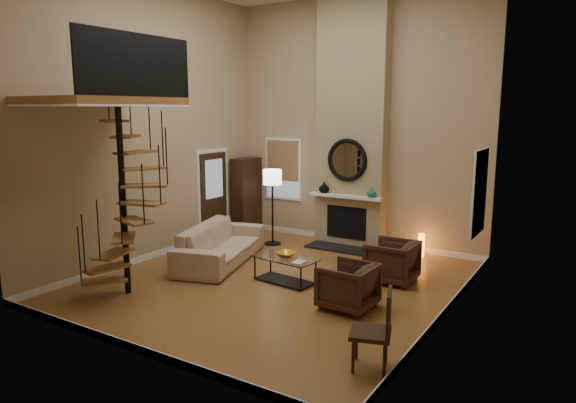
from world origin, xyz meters
The scene contains 32 objects.
ground centered at (0.00, 0.00, -0.01)m, with size 6.00×6.50×0.01m, color #A66F35.
back_wall centered at (0.00, 3.25, 2.75)m, with size 6.00×0.02×5.50m, color tan.
front_wall centered at (0.00, -3.25, 2.75)m, with size 6.00×0.02×5.50m, color tan.
left_wall centered at (-3.00, 0.00, 2.75)m, with size 0.02×6.50×5.50m, color tan.
right_wall centered at (3.00, 0.00, 2.75)m, with size 0.02×6.50×5.50m, color tan.
baseboard_back centered at (0.00, 3.24, 0.06)m, with size 6.00×0.02×0.12m, color white.
baseboard_front centered at (0.00, -3.24, 0.06)m, with size 6.00×0.02×0.12m, color white.
baseboard_left centered at (-2.99, 0.00, 0.06)m, with size 0.02×6.50×0.12m, color white.
baseboard_right centered at (2.99, 0.00, 0.06)m, with size 0.02×6.50×0.12m, color white.
chimney_breast centered at (0.00, 3.06, 2.75)m, with size 1.60×0.38×5.50m, color #968761.
hearth centered at (0.00, 2.57, 0.02)m, with size 1.50×0.60×0.04m, color black.
firebox centered at (0.00, 2.86, 0.55)m, with size 0.95×0.02×0.72m, color black.
mantel centered at (0.00, 2.78, 1.15)m, with size 1.70×0.18×0.06m, color white.
mirror_frame centered at (0.00, 2.84, 1.95)m, with size 0.94×0.94×0.10m, color black.
mirror_disc centered at (0.00, 2.85, 1.95)m, with size 0.80×0.80×0.01m, color white.
vase_left centered at (-0.55, 2.82, 1.30)m, with size 0.24×0.24×0.25m, color black.
vase_right centered at (0.60, 2.82, 1.28)m, with size 0.20×0.20×0.21m, color #1B5F58.
window_back centered at (-1.90, 3.22, 1.62)m, with size 1.02×0.06×1.52m.
window_right centered at (2.97, 2.00, 1.63)m, with size 0.06×1.02×1.52m.
entry_door centered at (-2.95, 1.80, 1.05)m, with size 0.10×1.05×2.16m.
loft centered at (-2.04, -1.80, 3.24)m, with size 1.70×2.20×1.09m.
spiral_stair centered at (-1.78, -1.79, 1.78)m, with size 1.47×1.47×4.06m.
hutch centered at (-2.74, 2.83, 0.95)m, with size 0.38×0.81×1.81m, color black.
sofa centered at (-1.60, 0.40, 0.40)m, with size 2.59×1.01×0.76m, color tan.
armchair_near centered at (1.81, 1.14, 0.35)m, with size 0.82×0.85×0.77m, color #3F241D.
armchair_far centered at (1.70, -0.46, 0.35)m, with size 0.78×0.80×0.73m, color #3F241D.
coffee_table centered at (0.14, 0.07, 0.28)m, with size 1.22×0.70×0.44m.
bowl centered at (0.14, 0.12, 0.50)m, with size 0.35×0.35×0.09m, color orange.
book centered at (0.49, -0.08, 0.46)m, with size 0.19×0.26×0.03m, color gray.
floor_lamp centered at (-1.50, 2.14, 1.41)m, with size 0.42×0.42×1.73m.
accent_lamp centered at (1.70, 2.94, 0.25)m, with size 0.13×0.13×0.47m, color orange.
side_chair centered at (2.75, -2.00, 0.53)m, with size 0.60×0.60×0.99m.
Camera 1 is at (4.88, -7.41, 3.05)m, focal length 32.24 mm.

